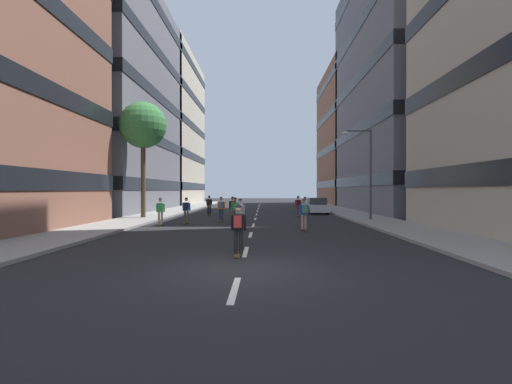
{
  "coord_description": "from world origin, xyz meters",
  "views": [
    {
      "loc": [
        0.66,
        -10.13,
        2.26
      ],
      "look_at": [
        0.0,
        20.89,
        2.09
      ],
      "focal_mm": 25.23,
      "sensor_mm": 36.0,
      "label": 1
    }
  ],
  "objects_px": {
    "skater_5": "(221,207)",
    "skater_1": "(209,204)",
    "skater_4": "(305,207)",
    "skater_6": "(304,212)",
    "skater_10": "(160,210)",
    "skater_9": "(233,206)",
    "skater_8": "(240,212)",
    "street_tree_near": "(143,126)",
    "streetlamp_right": "(366,164)",
    "skater_7": "(298,205)",
    "skater_2": "(235,209)",
    "skater_0": "(238,227)",
    "parked_car_near": "(317,206)",
    "skater_3": "(186,209)"
  },
  "relations": [
    {
      "from": "skater_4",
      "to": "skater_7",
      "type": "xyz_separation_m",
      "value": [
        -0.1,
        4.18,
        0.03
      ]
    },
    {
      "from": "skater_0",
      "to": "skater_6",
      "type": "bearing_deg",
      "value": 68.45
    },
    {
      "from": "skater_1",
      "to": "skater_3",
      "type": "height_order",
      "value": "same"
    },
    {
      "from": "skater_4",
      "to": "skater_9",
      "type": "relative_size",
      "value": 1.0
    },
    {
      "from": "parked_car_near",
      "to": "skater_10",
      "type": "relative_size",
      "value": 2.47
    },
    {
      "from": "skater_2",
      "to": "skater_4",
      "type": "bearing_deg",
      "value": 22.87
    },
    {
      "from": "streetlamp_right",
      "to": "street_tree_near",
      "type": "bearing_deg",
      "value": 174.21
    },
    {
      "from": "skater_5",
      "to": "skater_7",
      "type": "bearing_deg",
      "value": 38.01
    },
    {
      "from": "skater_8",
      "to": "skater_10",
      "type": "distance_m",
      "value": 5.58
    },
    {
      "from": "skater_4",
      "to": "skater_5",
      "type": "height_order",
      "value": "same"
    },
    {
      "from": "skater_6",
      "to": "skater_5",
      "type": "bearing_deg",
      "value": 132.65
    },
    {
      "from": "skater_1",
      "to": "skater_6",
      "type": "bearing_deg",
      "value": -58.96
    },
    {
      "from": "street_tree_near",
      "to": "skater_0",
      "type": "distance_m",
      "value": 18.9
    },
    {
      "from": "street_tree_near",
      "to": "streetlamp_right",
      "type": "xyz_separation_m",
      "value": [
        16.79,
        -1.7,
        -3.12
      ]
    },
    {
      "from": "parked_car_near",
      "to": "skater_1",
      "type": "height_order",
      "value": "skater_1"
    },
    {
      "from": "skater_0",
      "to": "skater_10",
      "type": "height_order",
      "value": "same"
    },
    {
      "from": "street_tree_near",
      "to": "skater_7",
      "type": "xyz_separation_m",
      "value": [
        12.35,
        2.72,
        -6.25
      ]
    },
    {
      "from": "skater_1",
      "to": "skater_9",
      "type": "relative_size",
      "value": 1.0
    },
    {
      "from": "skater_5",
      "to": "skater_1",
      "type": "bearing_deg",
      "value": 106.48
    },
    {
      "from": "skater_3",
      "to": "skater_10",
      "type": "relative_size",
      "value": 1.0
    },
    {
      "from": "skater_0",
      "to": "skater_4",
      "type": "height_order",
      "value": "same"
    },
    {
      "from": "skater_6",
      "to": "skater_7",
      "type": "bearing_deg",
      "value": 86.26
    },
    {
      "from": "skater_3",
      "to": "parked_car_near",
      "type": "bearing_deg",
      "value": 47.65
    },
    {
      "from": "skater_7",
      "to": "skater_8",
      "type": "distance_m",
      "value": 11.02
    },
    {
      "from": "skater_9",
      "to": "skater_8",
      "type": "bearing_deg",
      "value": -81.48
    },
    {
      "from": "streetlamp_right",
      "to": "skater_2",
      "type": "distance_m",
      "value": 10.0
    },
    {
      "from": "parked_car_near",
      "to": "skater_9",
      "type": "xyz_separation_m",
      "value": [
        -7.51,
        -7.64,
        0.32
      ]
    },
    {
      "from": "skater_10",
      "to": "skater_9",
      "type": "bearing_deg",
      "value": 48.86
    },
    {
      "from": "skater_4",
      "to": "skater_6",
      "type": "bearing_deg",
      "value": -97.13
    },
    {
      "from": "skater_3",
      "to": "skater_8",
      "type": "distance_m",
      "value": 4.98
    },
    {
      "from": "skater_5",
      "to": "street_tree_near",
      "type": "bearing_deg",
      "value": 162.65
    },
    {
      "from": "parked_car_near",
      "to": "skater_8",
      "type": "relative_size",
      "value": 2.47
    },
    {
      "from": "skater_1",
      "to": "skater_4",
      "type": "distance_m",
      "value": 9.64
    },
    {
      "from": "skater_0",
      "to": "skater_7",
      "type": "relative_size",
      "value": 1.0
    },
    {
      "from": "street_tree_near",
      "to": "skater_9",
      "type": "xyz_separation_m",
      "value": [
        7.05,
        -0.6,
        -6.25
      ]
    },
    {
      "from": "skater_10",
      "to": "skater_3",
      "type": "bearing_deg",
      "value": 39.19
    },
    {
      "from": "streetlamp_right",
      "to": "skater_4",
      "type": "bearing_deg",
      "value": 176.91
    },
    {
      "from": "street_tree_near",
      "to": "skater_10",
      "type": "distance_m",
      "value": 8.74
    },
    {
      "from": "skater_8",
      "to": "skater_10",
      "type": "relative_size",
      "value": 1.0
    },
    {
      "from": "parked_car_near",
      "to": "skater_3",
      "type": "relative_size",
      "value": 2.47
    },
    {
      "from": "skater_5",
      "to": "skater_9",
      "type": "relative_size",
      "value": 1.0
    },
    {
      "from": "skater_7",
      "to": "skater_4",
      "type": "bearing_deg",
      "value": -88.59
    },
    {
      "from": "skater_9",
      "to": "parked_car_near",
      "type": "bearing_deg",
      "value": 45.52
    },
    {
      "from": "street_tree_near",
      "to": "skater_6",
      "type": "bearing_deg",
      "value": -33.64
    },
    {
      "from": "streetlamp_right",
      "to": "skater_7",
      "type": "distance_m",
      "value": 7.0
    },
    {
      "from": "skater_6",
      "to": "skater_1",
      "type": "bearing_deg",
      "value": 121.04
    },
    {
      "from": "skater_2",
      "to": "parked_car_near",
      "type": "bearing_deg",
      "value": 56.31
    },
    {
      "from": "skater_3",
      "to": "skater_7",
      "type": "bearing_deg",
      "value": 40.68
    },
    {
      "from": "skater_1",
      "to": "skater_9",
      "type": "distance_m",
      "value": 5.28
    },
    {
      "from": "skater_8",
      "to": "skater_9",
      "type": "xyz_separation_m",
      "value": [
        -1.03,
        6.85,
        0.0
      ]
    }
  ]
}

